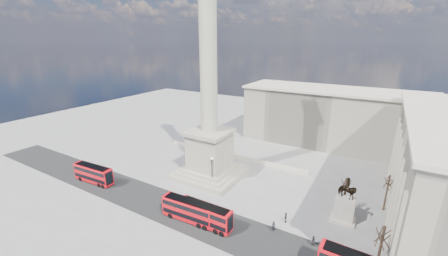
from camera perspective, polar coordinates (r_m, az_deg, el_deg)
ground at (r=61.36m, az=-5.48°, el=-11.40°), size 180.00×180.00×0.00m
asphalt_road at (r=52.06m, az=-7.55°, el=-17.36°), size 120.00×9.00×0.01m
nelsons_column at (r=60.13m, az=-3.06°, el=1.41°), size 14.00×14.00×49.85m
balustrade_wall at (r=73.24m, az=1.88°, el=-5.80°), size 40.00×0.60×1.10m
building_northeast at (r=86.57m, az=21.57°, el=2.13°), size 51.00×17.00×16.60m
red_bus_a at (r=66.96m, az=-25.47°, el=-8.58°), size 9.87×2.90×3.95m
red_bus_b at (r=49.49m, az=-7.33°, el=-16.54°), size 9.77×2.79×3.92m
red_bus_c at (r=48.12m, az=-3.90°, el=-17.55°), size 9.65×2.34×3.91m
victorian_lamp at (r=58.39m, az=-2.50°, el=-8.58°), size 0.57×0.57×6.67m
equestrian_statue at (r=52.73m, az=23.79°, el=-14.64°), size 4.00×3.00×8.33m
bare_tree_near at (r=41.77m, az=30.15°, el=-18.76°), size 1.92×1.92×8.39m
bare_tree_mid at (r=52.84m, az=24.05°, el=-10.65°), size 2.03×2.03×7.69m
bare_tree_far at (r=57.68m, az=31.06°, el=-9.52°), size 1.83×1.83×7.45m
pedestrian_walking at (r=48.12m, az=10.26°, el=-19.49°), size 0.80×0.68×1.86m
pedestrian_standing at (r=46.98m, az=17.98°, el=-21.38°), size 0.99×0.91×1.65m
pedestrian_crossing at (r=50.43m, az=12.71°, el=-17.68°), size 0.81×1.20×1.89m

